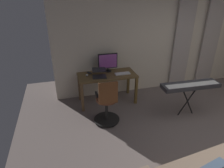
% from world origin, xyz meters
% --- Properties ---
extents(ground_plane, '(7.53, 7.53, 0.00)m').
position_xyz_m(ground_plane, '(0.00, 0.00, 0.00)').
color(ground_plane, '#6D605C').
extents(back_room_partition, '(5.79, 0.10, 2.87)m').
position_xyz_m(back_room_partition, '(0.00, -2.60, 1.44)').
color(back_room_partition, beige).
rests_on(back_room_partition, ground).
extents(curtain_left_panel, '(0.52, 0.06, 2.57)m').
position_xyz_m(curtain_left_panel, '(-1.47, -2.49, 1.29)').
color(curtain_left_panel, '#B6ABA5').
rests_on(curtain_left_panel, ground).
extents(curtain_right_panel, '(0.51, 0.06, 2.57)m').
position_xyz_m(curtain_right_panel, '(-0.56, -2.49, 1.29)').
color(curtain_right_panel, '#B6ABA5').
rests_on(curtain_right_panel, ground).
extents(desk, '(1.40, 0.64, 0.75)m').
position_xyz_m(desk, '(1.65, -2.13, 0.65)').
color(desk, brown).
rests_on(desk, ground).
extents(office_chair, '(0.56, 0.56, 1.02)m').
position_xyz_m(office_chair, '(1.88, -1.26, 0.48)').
color(office_chair, black).
rests_on(office_chair, ground).
extents(computer_monitor, '(0.48, 0.18, 0.45)m').
position_xyz_m(computer_monitor, '(1.58, -2.33, 1.00)').
color(computer_monitor, black).
rests_on(computer_monitor, desk).
extents(computer_keyboard, '(0.37, 0.14, 0.02)m').
position_xyz_m(computer_keyboard, '(1.29, -2.05, 0.76)').
color(computer_keyboard, silver).
rests_on(computer_keyboard, desk).
extents(laptop, '(0.36, 0.39, 0.16)m').
position_xyz_m(laptop, '(1.86, -2.06, 0.81)').
color(laptop, '#232328').
rests_on(laptop, desk).
extents(computer_mouse, '(0.06, 0.10, 0.04)m').
position_xyz_m(computer_mouse, '(2.14, -2.17, 0.77)').
color(computer_mouse, '#B7BCC1').
rests_on(computer_mouse, desk).
extents(cell_phone_by_monitor, '(0.12, 0.16, 0.01)m').
position_xyz_m(cell_phone_by_monitor, '(2.06, -2.33, 0.76)').
color(cell_phone_by_monitor, '#232328').
rests_on(cell_phone_by_monitor, desk).
extents(piano_keyboard, '(1.29, 0.38, 0.80)m').
position_xyz_m(piano_keyboard, '(0.07, -1.08, 0.73)').
color(piano_keyboard, black).
rests_on(piano_keyboard, ground).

